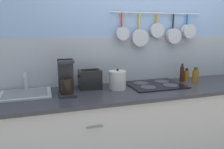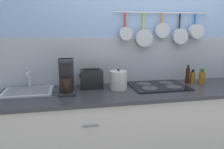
{
  "view_description": "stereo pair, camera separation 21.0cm",
  "coord_description": "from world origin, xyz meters",
  "px_view_note": "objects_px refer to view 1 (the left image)",
  "views": [
    {
      "loc": [
        -1.16,
        -1.96,
        1.53
      ],
      "look_at": [
        -0.55,
        0.0,
        1.1
      ],
      "focal_mm": 35.0,
      "sensor_mm": 36.0,
      "label": 1
    },
    {
      "loc": [
        -0.96,
        -2.01,
        1.53
      ],
      "look_at": [
        -0.55,
        0.0,
        1.1
      ],
      "focal_mm": 35.0,
      "sensor_mm": 36.0,
      "label": 2
    }
  ],
  "objects_px": {
    "coffee_maker": "(66,80)",
    "bottle_hot_sauce": "(186,75)",
    "toaster": "(90,79)",
    "bottle_vinegar": "(182,74)",
    "kettle": "(117,80)",
    "bottle_sesame_oil": "(195,75)"
  },
  "relations": [
    {
      "from": "coffee_maker",
      "to": "bottle_hot_sauce",
      "type": "relative_size",
      "value": 2.12
    },
    {
      "from": "toaster",
      "to": "bottle_hot_sauce",
      "type": "distance_m",
      "value": 1.14
    },
    {
      "from": "bottle_vinegar",
      "to": "bottle_hot_sauce",
      "type": "relative_size",
      "value": 1.35
    },
    {
      "from": "kettle",
      "to": "bottle_hot_sauce",
      "type": "relative_size",
      "value": 1.36
    },
    {
      "from": "bottle_hot_sauce",
      "to": "coffee_maker",
      "type": "bearing_deg",
      "value": -175.14
    },
    {
      "from": "toaster",
      "to": "bottle_vinegar",
      "type": "relative_size",
      "value": 1.14
    },
    {
      "from": "coffee_maker",
      "to": "bottle_hot_sauce",
      "type": "distance_m",
      "value": 1.4
    },
    {
      "from": "coffee_maker",
      "to": "toaster",
      "type": "xyz_separation_m",
      "value": [
        0.25,
        0.14,
        -0.04
      ]
    },
    {
      "from": "kettle",
      "to": "bottle_vinegar",
      "type": "relative_size",
      "value": 1.01
    },
    {
      "from": "coffee_maker",
      "to": "toaster",
      "type": "height_order",
      "value": "coffee_maker"
    },
    {
      "from": "toaster",
      "to": "kettle",
      "type": "distance_m",
      "value": 0.28
    },
    {
      "from": "toaster",
      "to": "bottle_hot_sauce",
      "type": "bearing_deg",
      "value": -1.3
    },
    {
      "from": "toaster",
      "to": "bottle_hot_sauce",
      "type": "xyz_separation_m",
      "value": [
        1.14,
        -0.03,
        -0.03
      ]
    },
    {
      "from": "bottle_hot_sauce",
      "to": "bottle_sesame_oil",
      "type": "bearing_deg",
      "value": -39.8
    },
    {
      "from": "toaster",
      "to": "bottle_vinegar",
      "type": "xyz_separation_m",
      "value": [
        1.08,
        -0.02,
        -0.0
      ]
    },
    {
      "from": "bottle_hot_sauce",
      "to": "bottle_sesame_oil",
      "type": "height_order",
      "value": "bottle_sesame_oil"
    },
    {
      "from": "bottle_sesame_oil",
      "to": "bottle_hot_sauce",
      "type": "bearing_deg",
      "value": 140.2
    },
    {
      "from": "bottle_hot_sauce",
      "to": "bottle_vinegar",
      "type": "bearing_deg",
      "value": 178.79
    },
    {
      "from": "bottle_vinegar",
      "to": "bottle_sesame_oil",
      "type": "bearing_deg",
      "value": -24.99
    },
    {
      "from": "coffee_maker",
      "to": "kettle",
      "type": "height_order",
      "value": "coffee_maker"
    },
    {
      "from": "coffee_maker",
      "to": "bottle_vinegar",
      "type": "xyz_separation_m",
      "value": [
        1.33,
        0.12,
        -0.05
      ]
    },
    {
      "from": "bottle_sesame_oil",
      "to": "kettle",
      "type": "bearing_deg",
      "value": -178.91
    }
  ]
}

